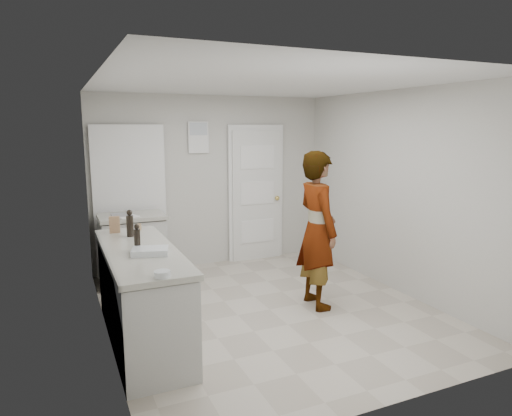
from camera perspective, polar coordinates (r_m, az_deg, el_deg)
name	(u,v)px	position (r m, az deg, el deg)	size (l,w,h in m)	color
ground	(269,309)	(5.32, 1.70, -12.56)	(4.00, 4.00, 0.00)	#ADA191
room_shell	(202,198)	(6.74, -6.80, 1.30)	(4.00, 4.00, 4.00)	beige
main_counter	(142,299)	(4.57, -14.07, -10.99)	(0.64, 1.96, 0.93)	#B5B5B0
side_counter	(133,252)	(6.25, -15.07, -5.28)	(0.84, 0.61, 0.93)	#B5B5B0
person	(317,230)	(5.22, 7.67, -2.74)	(0.65, 0.43, 1.79)	silver
cake_mix_box	(115,225)	(5.12, -17.26, -2.01)	(0.11, 0.05, 0.18)	#AB7855
spice_jar	(139,227)	(5.19, -14.39, -2.30)	(0.05, 0.05, 0.07)	tan
oil_cruet_a	(130,224)	(4.90, -15.49, -1.92)	(0.07, 0.07, 0.28)	black
oil_cruet_b	(137,238)	(4.31, -14.64, -3.67)	(0.06, 0.06, 0.25)	black
baking_dish	(150,252)	(4.20, -13.08, -5.32)	(0.37, 0.30, 0.06)	silver
egg_bowl	(162,274)	(3.56, -11.65, -8.07)	(0.13, 0.13, 0.05)	silver
papers	(125,216)	(6.05, -16.01, -0.95)	(0.24, 0.31, 0.01)	white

